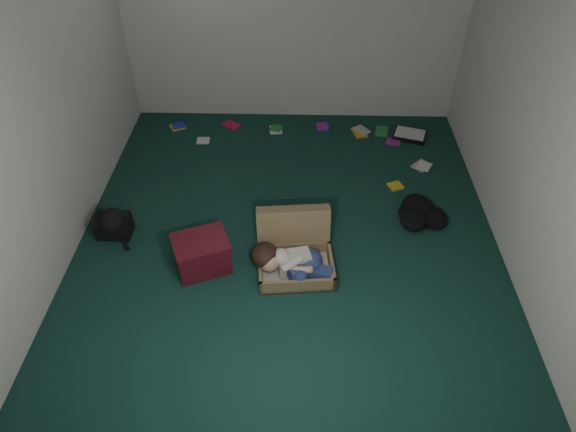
{
  "coord_description": "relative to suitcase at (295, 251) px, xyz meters",
  "views": [
    {
      "loc": [
        0.09,
        -3.65,
        3.45
      ],
      "look_at": [
        0.0,
        -0.15,
        0.35
      ],
      "focal_mm": 32.0,
      "sensor_mm": 36.0,
      "label": 1
    }
  ],
  "objects": [
    {
      "name": "suitcase",
      "position": [
        0.0,
        0.0,
        0.0
      ],
      "size": [
        0.72,
        0.71,
        0.49
      ],
      "rotation": [
        0.0,
        0.0,
        0.09
      ],
      "color": "olive",
      "rests_on": "floor"
    },
    {
      "name": "person",
      "position": [
        -0.03,
        -0.17,
        0.04
      ],
      "size": [
        0.73,
        0.35,
        0.3
      ],
      "rotation": [
        0.0,
        0.0,
        0.09
      ],
      "color": "silver",
      "rests_on": "suitcase"
    },
    {
      "name": "wall_left",
      "position": [
        -2.07,
        0.4,
        1.15
      ],
      "size": [
        0.0,
        4.5,
        4.5
      ],
      "primitive_type": "plane",
      "rotation": [
        1.57,
        0.0,
        1.57
      ],
      "color": "silver",
      "rests_on": "ground"
    },
    {
      "name": "wall_back",
      "position": [
        -0.07,
        2.65,
        1.15
      ],
      "size": [
        4.5,
        0.0,
        4.5
      ],
      "primitive_type": "plane",
      "rotation": [
        1.57,
        0.0,
        0.0
      ],
      "color": "silver",
      "rests_on": "ground"
    },
    {
      "name": "paper_tray",
      "position": [
        1.38,
        2.16,
        -0.12
      ],
      "size": [
        0.46,
        0.4,
        0.05
      ],
      "rotation": [
        0.0,
        0.0,
        -0.31
      ],
      "color": "black",
      "rests_on": "floor"
    },
    {
      "name": "backpack",
      "position": [
        -1.75,
        0.33,
        -0.03
      ],
      "size": [
        0.4,
        0.32,
        0.24
      ],
      "primitive_type": null,
      "rotation": [
        0.0,
        0.0,
        -0.02
      ],
      "color": "black",
      "rests_on": "floor"
    },
    {
      "name": "maroon_bin",
      "position": [
        -0.83,
        -0.07,
        0.02
      ],
      "size": [
        0.58,
        0.53,
        0.33
      ],
      "rotation": [
        0.0,
        0.0,
        0.38
      ],
      "color": "#50101A",
      "rests_on": "floor"
    },
    {
      "name": "wall_right",
      "position": [
        1.93,
        0.4,
        1.15
      ],
      "size": [
        0.0,
        4.5,
        4.5
      ],
      "primitive_type": "plane",
      "rotation": [
        1.57,
        0.0,
        -1.57
      ],
      "color": "silver",
      "rests_on": "ground"
    },
    {
      "name": "clothing_pile",
      "position": [
        1.22,
        0.66,
        -0.07
      ],
      "size": [
        0.58,
        0.53,
        0.15
      ],
      "primitive_type": null,
      "rotation": [
        0.0,
        0.0,
        0.37
      ],
      "color": "black",
      "rests_on": "floor"
    },
    {
      "name": "wall_front",
      "position": [
        -0.07,
        -1.85,
        1.15
      ],
      "size": [
        4.5,
        0.0,
        4.5
      ],
      "primitive_type": "plane",
      "rotation": [
        -1.57,
        0.0,
        0.0
      ],
      "color": "silver",
      "rests_on": "ground"
    },
    {
      "name": "book_scatter",
      "position": [
        0.3,
        2.06,
        -0.14
      ],
      "size": [
        3.11,
        1.42,
        0.02
      ],
      "color": "yellow",
      "rests_on": "floor"
    },
    {
      "name": "floor",
      "position": [
        -0.07,
        0.4,
        -0.15
      ],
      "size": [
        4.5,
        4.5,
        0.0
      ],
      "primitive_type": "plane",
      "color": "#13362E",
      "rests_on": "ground"
    }
  ]
}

